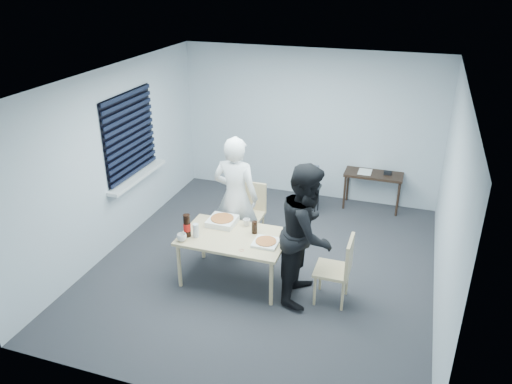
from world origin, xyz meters
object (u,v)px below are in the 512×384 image
(side_table, at_px, (373,178))
(soda_bottle, at_px, (187,226))
(mug_a, at_px, (182,237))
(dining_table, at_px, (234,240))
(person_black, at_px, (307,233))
(backpack, at_px, (310,177))
(mug_b, at_px, (247,222))
(chair_far, at_px, (251,208))
(chair_right, at_px, (340,266))
(stool, at_px, (309,193))
(person_white, at_px, (236,197))

(side_table, relative_size, soda_bottle, 3.14)
(side_table, height_order, mug_a, mug_a)
(dining_table, height_order, person_black, person_black)
(dining_table, xyz_separation_m, backpack, (0.49, 2.20, 0.06))
(dining_table, distance_m, mug_a, 0.67)
(side_table, bearing_deg, mug_b, -120.06)
(chair_far, relative_size, chair_right, 1.00)
(mug_a, height_order, soda_bottle, soda_bottle)
(dining_table, distance_m, chair_right, 1.38)
(person_black, xyz_separation_m, mug_b, (-0.89, 0.34, -0.18))
(chair_right, xyz_separation_m, backpack, (-0.89, 2.24, 0.15))
(chair_right, height_order, stool, chair_right)
(person_white, relative_size, person_black, 1.00)
(person_white, relative_size, mug_b, 17.70)
(chair_right, relative_size, soda_bottle, 2.91)
(chair_right, bearing_deg, stool, 111.58)
(stool, bearing_deg, chair_far, -119.80)
(chair_far, distance_m, chair_right, 1.90)
(chair_right, xyz_separation_m, stool, (-0.89, 2.25, -0.15))
(side_table, xyz_separation_m, mug_b, (-1.40, -2.42, 0.15))
(soda_bottle, bearing_deg, stool, 66.42)
(chair_right, bearing_deg, mug_a, -171.61)
(stool, xyz_separation_m, soda_bottle, (-1.05, -2.41, 0.44))
(dining_table, relative_size, backpack, 3.66)
(chair_far, relative_size, backpack, 2.40)
(person_white, bearing_deg, stool, -114.09)
(person_black, height_order, mug_a, person_black)
(chair_far, bearing_deg, person_white, -97.73)
(dining_table, xyz_separation_m, soda_bottle, (-0.56, -0.19, 0.21))
(soda_bottle, bearing_deg, person_white, 67.39)
(chair_far, bearing_deg, mug_b, -74.69)
(chair_far, relative_size, side_table, 0.93)
(side_table, distance_m, soda_bottle, 3.57)
(chair_far, xyz_separation_m, person_black, (1.10, -1.11, 0.37))
(person_black, xyz_separation_m, mug_a, (-1.53, -0.30, -0.18))
(chair_right, bearing_deg, chair_far, 143.63)
(mug_b, distance_m, soda_bottle, 0.81)
(chair_right, xyz_separation_m, mug_b, (-1.32, 0.35, 0.19))
(mug_a, bearing_deg, backpack, 67.12)
(soda_bottle, bearing_deg, mug_b, 39.31)
(soda_bottle, bearing_deg, side_table, 55.39)
(soda_bottle, bearing_deg, chair_far, 72.37)
(chair_far, bearing_deg, mug_a, -106.67)
(chair_right, distance_m, person_white, 1.77)
(backpack, xyz_separation_m, mug_b, (-0.43, -1.89, 0.05))
(mug_a, xyz_separation_m, mug_b, (0.64, 0.64, -0.00))
(chair_far, height_order, soda_bottle, soda_bottle)
(side_table, bearing_deg, person_black, -100.48)
(person_white, height_order, mug_a, person_white)
(side_table, relative_size, mug_a, 7.79)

